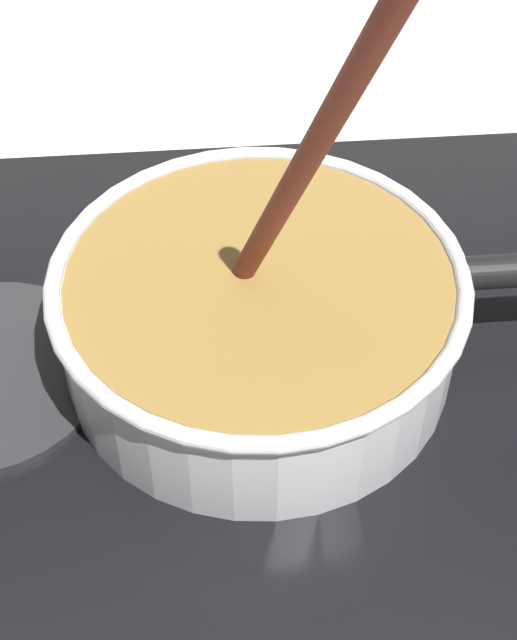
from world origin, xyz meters
The scene contains 4 objects.
ground centered at (0.00, 0.00, -0.02)m, with size 2.40×1.60×0.04m, color beige.
hob_plate centered at (-0.05, 0.16, 0.01)m, with size 0.56×0.48×0.01m, color black.
burner_ring centered at (-0.05, 0.16, 0.02)m, with size 0.18×0.18×0.01m, color #592D0C.
cooking_pan centered at (-0.05, 0.16, 0.06)m, with size 0.40×0.27×0.33m.
Camera 1 is at (-0.08, -0.26, 0.49)m, focal length 53.12 mm.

